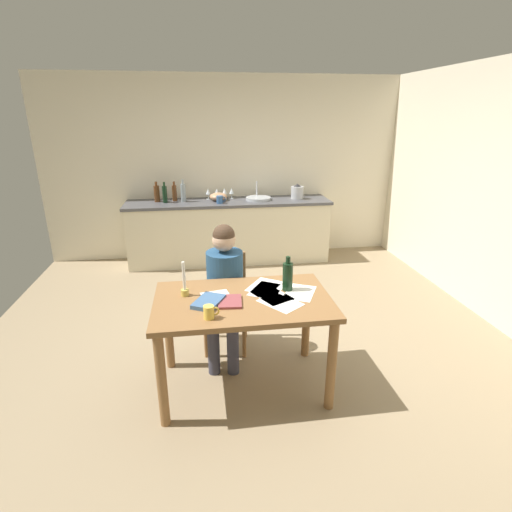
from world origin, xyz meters
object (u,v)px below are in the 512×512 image
(bottle_vinegar, at_px, (165,194))
(wine_glass_near_sink, at_px, (232,191))
(bottle_sauce, at_px, (183,192))
(book_magazine, at_px, (209,302))
(coffee_mug, at_px, (209,312))
(wine_glass_back_right, at_px, (208,192))
(wine_glass_by_kettle, at_px, (225,191))
(wine_bottle_on_table, at_px, (288,276))
(stovetop_kettle, at_px, (297,192))
(bottle_wine_red, at_px, (174,193))
(teacup_on_counter, at_px, (220,200))
(mixing_bowl, at_px, (218,197))
(wine_glass_back_left, at_px, (217,192))
(book_cookery, at_px, (230,302))
(chair_at_table, at_px, (226,296))
(sink_unit, at_px, (258,198))
(dining_table, at_px, (243,313))
(candlestick, at_px, (185,286))
(bottle_oil, at_px, (157,193))
(person_seated, at_px, (225,284))

(bottle_vinegar, bearing_deg, wine_glass_near_sink, 8.69)
(bottle_sauce, bearing_deg, book_magazine, -85.18)
(coffee_mug, xyz_separation_m, wine_glass_back_right, (0.10, 3.33, 0.19))
(wine_glass_by_kettle, bearing_deg, wine_glass_back_right, 180.00)
(wine_bottle_on_table, xyz_separation_m, stovetop_kettle, (0.76, 2.81, 0.11))
(bottle_wine_red, bearing_deg, wine_glass_back_right, 6.95)
(bottle_vinegar, relative_size, bottle_wine_red, 1.03)
(bottle_wine_red, height_order, teacup_on_counter, bottle_wine_red)
(book_magazine, relative_size, wine_glass_by_kettle, 1.63)
(wine_bottle_on_table, relative_size, bottle_sauce, 0.89)
(bottle_vinegar, distance_m, mixing_bowl, 0.75)
(wine_glass_by_kettle, bearing_deg, wine_glass_back_left, 180.00)
(book_magazine, xyz_separation_m, book_cookery, (0.15, -0.01, -0.01))
(bottle_wine_red, xyz_separation_m, wine_glass_back_right, (0.47, 0.06, -0.01))
(wine_glass_by_kettle, bearing_deg, bottle_wine_red, -175.35)
(chair_at_table, height_order, wine_glass_back_left, wine_glass_back_left)
(book_cookery, bearing_deg, wine_glass_near_sink, 89.52)
(book_cookery, distance_m, bottle_vinegar, 3.05)
(bottle_vinegar, bearing_deg, bottle_wine_red, 34.02)
(wine_bottle_on_table, distance_m, sink_unit, 2.82)
(mixing_bowl, relative_size, teacup_on_counter, 1.93)
(dining_table, distance_m, book_cookery, 0.17)
(candlestick, height_order, bottle_sauce, bottle_sauce)
(dining_table, xyz_separation_m, bottle_oil, (-0.87, 3.00, 0.36))
(bottle_wine_red, relative_size, wine_glass_near_sink, 1.80)
(person_seated, height_order, book_magazine, person_seated)
(candlestick, xyz_separation_m, book_cookery, (0.33, -0.17, -0.07))
(candlestick, relative_size, wine_bottle_on_table, 0.99)
(dining_table, bearing_deg, mixing_bowl, 90.33)
(dining_table, xyz_separation_m, chair_at_table, (-0.09, 0.65, -0.16))
(sink_unit, xyz_separation_m, bottle_vinegar, (-1.31, 0.00, 0.10))
(person_seated, relative_size, wine_glass_back_right, 7.76)
(bottle_oil, distance_m, bottle_wine_red, 0.24)
(bottle_oil, bearing_deg, dining_table, -73.74)
(candlestick, height_order, mixing_bowl, candlestick)
(person_seated, height_order, wine_bottle_on_table, person_seated)
(candlestick, bearing_deg, wine_bottle_on_table, -0.81)
(candlestick, bearing_deg, book_magazine, -43.21)
(wine_glass_back_left, xyz_separation_m, teacup_on_counter, (0.03, -0.30, -0.06))
(wine_glass_back_right, bearing_deg, chair_at_table, -88.36)
(bottle_oil, distance_m, wine_glass_back_right, 0.72)
(stovetop_kettle, bearing_deg, sink_unit, 179.58)
(mixing_bowl, bearing_deg, teacup_on_counter, -86.84)
(sink_unit, bearing_deg, stovetop_kettle, -0.42)
(dining_table, xyz_separation_m, bottle_wine_red, (-0.63, 3.01, 0.36))
(mixing_bowl, xyz_separation_m, wine_glass_back_right, (-0.14, 0.11, 0.05))
(book_cookery, bearing_deg, bottle_wine_red, 104.56)
(dining_table, bearing_deg, stovetop_kettle, 68.88)
(sink_unit, bearing_deg, wine_glass_back_left, 166.03)
(book_cookery, height_order, wine_glass_back_left, wine_glass_back_left)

